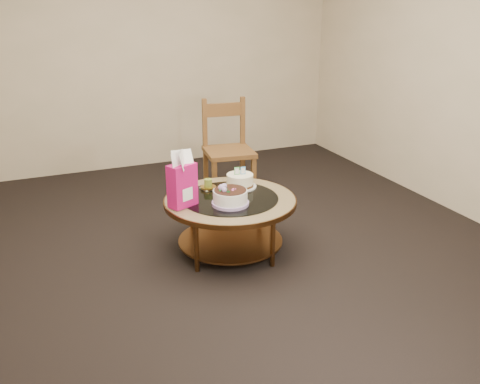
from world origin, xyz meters
name	(u,v)px	position (x,y,z in m)	size (l,w,h in m)	color
ground	(231,251)	(0.00, 0.00, 0.00)	(5.00, 5.00, 0.00)	black
room_walls	(229,52)	(0.00, 0.00, 1.54)	(4.52, 5.02, 2.61)	beige
coffee_table	(230,207)	(0.00, 0.00, 0.38)	(1.02, 1.02, 0.46)	brown
decorated_cake	(230,198)	(-0.05, -0.13, 0.51)	(0.28, 0.28, 0.16)	#AA8BC5
cream_cake	(240,181)	(0.16, 0.19, 0.51)	(0.27, 0.27, 0.17)	white
gift_bag	(182,179)	(-0.38, -0.01, 0.66)	(0.23, 0.21, 0.41)	#D2136A
pillar_candle	(208,185)	(-0.09, 0.25, 0.49)	(0.12, 0.12, 0.09)	#E6C55F
dining_chair	(228,150)	(0.43, 1.12, 0.49)	(0.50, 0.50, 0.97)	brown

